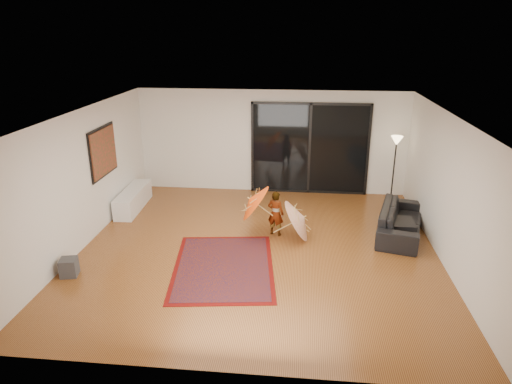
# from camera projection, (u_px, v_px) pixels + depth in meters

# --- Properties ---
(floor) EXTENTS (7.00, 7.00, 0.00)m
(floor) POSITION_uv_depth(u_px,v_px,m) (258.00, 249.00, 9.13)
(floor) COLOR #945828
(floor) RESTS_ON ground
(ceiling) EXTENTS (7.00, 7.00, 0.00)m
(ceiling) POSITION_uv_depth(u_px,v_px,m) (259.00, 114.00, 8.21)
(ceiling) COLOR white
(ceiling) RESTS_ON wall_back
(wall_back) EXTENTS (7.00, 0.00, 7.00)m
(wall_back) POSITION_uv_depth(u_px,v_px,m) (271.00, 142.00, 11.94)
(wall_back) COLOR silver
(wall_back) RESTS_ON floor
(wall_front) EXTENTS (7.00, 0.00, 7.00)m
(wall_front) POSITION_uv_depth(u_px,v_px,m) (230.00, 281.00, 5.39)
(wall_front) COLOR silver
(wall_front) RESTS_ON floor
(wall_left) EXTENTS (0.00, 7.00, 7.00)m
(wall_left) POSITION_uv_depth(u_px,v_px,m) (82.00, 179.00, 9.00)
(wall_left) COLOR silver
(wall_left) RESTS_ON floor
(wall_right) EXTENTS (0.00, 7.00, 7.00)m
(wall_right) POSITION_uv_depth(u_px,v_px,m) (449.00, 192.00, 8.33)
(wall_right) COLOR silver
(wall_right) RESTS_ON floor
(sliding_door) EXTENTS (3.06, 0.07, 2.40)m
(sliding_door) POSITION_uv_depth(u_px,v_px,m) (310.00, 149.00, 11.86)
(sliding_door) COLOR black
(sliding_door) RESTS_ON wall_back
(painting) EXTENTS (0.04, 1.28, 1.08)m
(painting) POSITION_uv_depth(u_px,v_px,m) (103.00, 152.00, 9.83)
(painting) COLOR black
(painting) RESTS_ON wall_left
(media_console) EXTENTS (0.49, 1.73, 0.48)m
(media_console) POSITION_uv_depth(u_px,v_px,m) (133.00, 199.00, 11.10)
(media_console) COLOR white
(media_console) RESTS_ON floor
(speaker) EXTENTS (0.34, 0.34, 0.33)m
(speaker) POSITION_uv_depth(u_px,v_px,m) (69.00, 267.00, 8.10)
(speaker) COLOR #424244
(speaker) RESTS_ON floor
(persian_rug) EXTENTS (2.12, 2.74, 0.02)m
(persian_rug) POSITION_uv_depth(u_px,v_px,m) (224.00, 267.00, 8.43)
(persian_rug) COLOR #570907
(persian_rug) RESTS_ON floor
(sofa) EXTENTS (1.32, 2.23, 0.61)m
(sofa) POSITION_uv_depth(u_px,v_px,m) (401.00, 220.00, 9.71)
(sofa) COLOR black
(sofa) RESTS_ON floor
(ottoman) EXTENTS (0.62, 0.62, 0.35)m
(ottoman) POSITION_uv_depth(u_px,v_px,m) (398.00, 229.00, 9.62)
(ottoman) COLOR black
(ottoman) RESTS_ON floor
(floor_lamp) EXTENTS (0.29, 0.29, 1.69)m
(floor_lamp) POSITION_uv_depth(u_px,v_px,m) (396.00, 150.00, 11.20)
(floor_lamp) COLOR black
(floor_lamp) RESTS_ON floor
(child) EXTENTS (0.41, 0.34, 0.97)m
(child) POSITION_uv_depth(u_px,v_px,m) (276.00, 213.00, 9.60)
(child) COLOR #999999
(child) RESTS_ON floor
(parasol_orange) EXTENTS (0.66, 0.88, 0.90)m
(parasol_orange) POSITION_uv_depth(u_px,v_px,m) (249.00, 202.00, 9.52)
(parasol_orange) COLOR #E6460C
(parasol_orange) RESTS_ON child
(parasol_white) EXTENTS (0.65, 0.93, 0.97)m
(parasol_white) POSITION_uv_depth(u_px,v_px,m) (304.00, 217.00, 9.40)
(parasol_white) COLOR silver
(parasol_white) RESTS_ON floor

